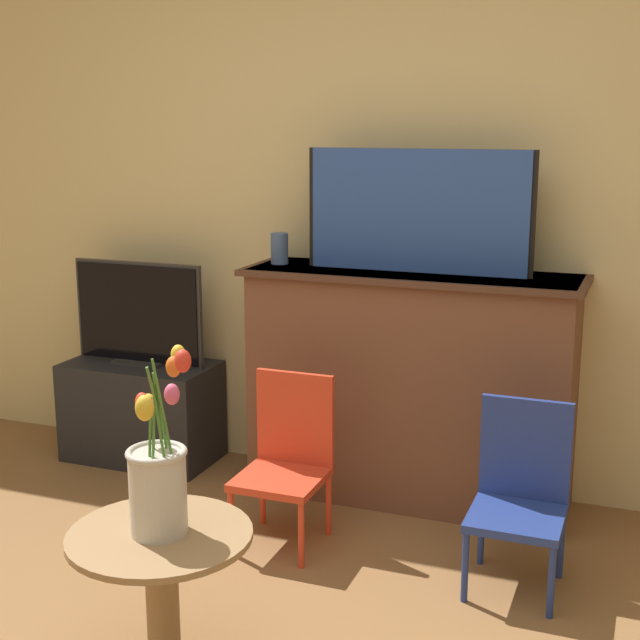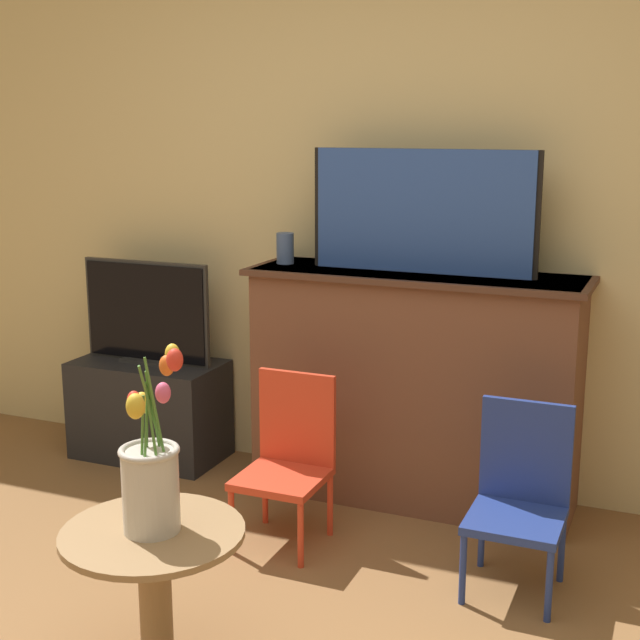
# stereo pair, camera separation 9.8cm
# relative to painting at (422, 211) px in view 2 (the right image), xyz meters

# --- Properties ---
(wall_back) EXTENTS (8.00, 0.06, 2.70)m
(wall_back) POSITION_rel_painting_xyz_m (-0.16, 0.23, 0.08)
(wall_back) COLOR beige
(wall_back) RESTS_ON ground
(fireplace_mantel) EXTENTS (1.44, 0.44, 1.02)m
(fireplace_mantel) POSITION_rel_painting_xyz_m (-0.01, -0.01, -0.75)
(fireplace_mantel) COLOR brown
(fireplace_mantel) RESTS_ON ground
(painting) EXTENTS (0.97, 0.03, 0.51)m
(painting) POSITION_rel_painting_xyz_m (0.00, 0.00, 0.00)
(painting) COLOR black
(painting) RESTS_ON fireplace_mantel
(mantel_candle) EXTENTS (0.08, 0.08, 0.14)m
(mantel_candle) POSITION_rel_painting_xyz_m (-0.63, -0.01, -0.19)
(mantel_candle) COLOR #4C6699
(mantel_candle) RESTS_ON fireplace_mantel
(tv_stand) EXTENTS (0.73, 0.40, 0.49)m
(tv_stand) POSITION_rel_painting_xyz_m (-1.37, -0.02, -1.03)
(tv_stand) COLOR #232326
(tv_stand) RESTS_ON ground
(tv_monitor) EXTENTS (0.68, 0.12, 0.50)m
(tv_monitor) POSITION_rel_painting_xyz_m (-1.37, -0.02, -0.54)
(tv_monitor) COLOR #2D2D2D
(tv_monitor) RESTS_ON tv_stand
(chair_red) EXTENTS (0.33, 0.33, 0.67)m
(chair_red) POSITION_rel_painting_xyz_m (-0.36, -0.57, -0.92)
(chair_red) COLOR red
(chair_red) RESTS_ON ground
(chair_blue) EXTENTS (0.33, 0.33, 0.67)m
(chair_blue) POSITION_rel_painting_xyz_m (0.55, -0.59, -0.92)
(chair_blue) COLOR navy
(chair_blue) RESTS_ON ground
(side_table) EXTENTS (0.54, 0.54, 0.48)m
(side_table) POSITION_rel_painting_xyz_m (-0.33, -1.56, -0.96)
(side_table) COLOR #99754C
(side_table) RESTS_ON ground
(vase_tulips) EXTENTS (0.20, 0.31, 0.55)m
(vase_tulips) POSITION_rel_painting_xyz_m (-0.33, -1.56, -0.62)
(vase_tulips) COLOR beige
(vase_tulips) RESTS_ON side_table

